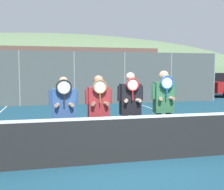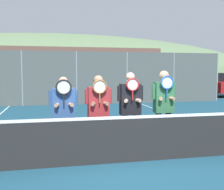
{
  "view_description": "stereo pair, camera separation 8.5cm",
  "coord_description": "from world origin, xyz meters",
  "views": [
    {
      "loc": [
        -1.44,
        -5.25,
        1.82
      ],
      "look_at": [
        -0.04,
        0.8,
        1.28
      ],
      "focal_mm": 45.0,
      "sensor_mm": 36.0,
      "label": 1
    },
    {
      "loc": [
        -1.36,
        -5.27,
        1.82
      ],
      "look_at": [
        -0.04,
        0.8,
        1.28
      ],
      "focal_mm": 45.0,
      "sensor_mm": 36.0,
      "label": 2
    }
  ],
  "objects": [
    {
      "name": "car_center",
      "position": [
        6.82,
        11.89,
        0.92
      ],
      "size": [
        4.13,
        1.96,
        1.81
      ],
      "color": "maroon",
      "rests_on": "ground_plane"
    },
    {
      "name": "player_center_right",
      "position": [
        0.34,
        0.64,
        1.04
      ],
      "size": [
        0.59,
        0.34,
        1.78
      ],
      "color": "black",
      "rests_on": "ground_plane"
    },
    {
      "name": "car_far_left",
      "position": [
        -3.63,
        11.89,
        0.86
      ],
      "size": [
        4.33,
        1.99,
        1.66
      ],
      "color": "#285638",
      "rests_on": "ground_plane"
    },
    {
      "name": "fence_back",
      "position": [
        0.0,
        9.93,
        1.43
      ],
      "size": [
        16.97,
        0.06,
        2.87
      ],
      "color": "gray",
      "rests_on": "ground_plane"
    },
    {
      "name": "player_center_left",
      "position": [
        -0.38,
        0.56,
        1.02
      ],
      "size": [
        0.57,
        0.34,
        1.72
      ],
      "color": "black",
      "rests_on": "ground_plane"
    },
    {
      "name": "player_leftmost",
      "position": [
        -1.11,
        0.64,
        1.01
      ],
      "size": [
        0.6,
        0.34,
        1.7
      ],
      "color": "black",
      "rests_on": "ground_plane"
    },
    {
      "name": "hill_distant",
      "position": [
        0.0,
        61.66,
        0.0
      ],
      "size": [
        101.57,
        56.43,
        19.75
      ],
      "color": "#5B7551",
      "rests_on": "ground_plane"
    },
    {
      "name": "clubhouse_building",
      "position": [
        0.21,
        18.27,
        1.81
      ],
      "size": [
        13.72,
        5.5,
        3.57
      ],
      "color": "#9EA3A8",
      "rests_on": "ground_plane"
    },
    {
      "name": "court_line_right_sideline",
      "position": [
        3.48,
        3.0,
        0.0
      ],
      "size": [
        0.05,
        16.0,
        0.01
      ],
      "primitive_type": "cube",
      "color": "white",
      "rests_on": "ground_plane"
    },
    {
      "name": "car_left_of_center",
      "position": [
        1.65,
        12.09,
        0.88
      ],
      "size": [
        4.74,
        2.09,
        1.71
      ],
      "color": "slate",
      "rests_on": "ground_plane"
    },
    {
      "name": "ground_plane",
      "position": [
        0.0,
        0.0,
        0.0
      ],
      "size": [
        120.0,
        120.0,
        0.0
      ],
      "primitive_type": "plane",
      "color": "navy"
    },
    {
      "name": "player_rightmost",
      "position": [
        1.13,
        0.65,
        1.09
      ],
      "size": [
        0.57,
        0.34,
        1.82
      ],
      "color": "#232838",
      "rests_on": "ground_plane"
    },
    {
      "name": "tennis_net",
      "position": [
        0.0,
        0.0,
        0.48
      ],
      "size": [
        9.37,
        0.09,
        1.03
      ],
      "color": "gray",
      "rests_on": "ground_plane"
    }
  ]
}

